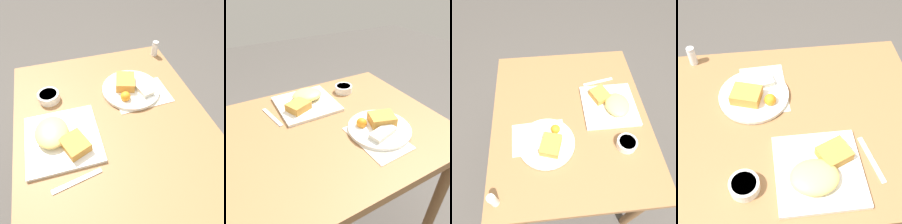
{
  "view_description": "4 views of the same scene",
  "coord_description": "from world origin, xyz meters",
  "views": [
    {
      "loc": [
        0.54,
        -0.16,
        1.42
      ],
      "look_at": [
        -0.01,
        -0.0,
        0.78
      ],
      "focal_mm": 35.0,
      "sensor_mm": 36.0,
      "label": 1
    },
    {
      "loc": [
        0.35,
        0.66,
        1.3
      ],
      "look_at": [
        -0.03,
        -0.02,
        0.78
      ],
      "focal_mm": 35.0,
      "sensor_mm": 36.0,
      "label": 2
    },
    {
      "loc": [
        -0.62,
        0.09,
        1.64
      ],
      "look_at": [
        0.0,
        0.03,
        0.76
      ],
      "focal_mm": 35.0,
      "sensor_mm": 36.0,
      "label": 3
    },
    {
      "loc": [
        -0.1,
        -0.66,
        1.61
      ],
      "look_at": [
        -0.03,
        0.01,
        0.77
      ],
      "focal_mm": 50.0,
      "sensor_mm": 36.0,
      "label": 4
    }
  ],
  "objects": [
    {
      "name": "plate_oval_far",
      "position": [
        -0.15,
        0.12,
        0.75
      ],
      "size": [
        0.26,
        0.26,
        0.05
      ],
      "color": "white",
      "rests_on": "menu_card"
    },
    {
      "name": "sauce_ramekin",
      "position": [
        -0.19,
        -0.24,
        0.75
      ],
      "size": [
        0.09,
        0.09,
        0.04
      ],
      "color": "white",
      "rests_on": "dining_table"
    },
    {
      "name": "plate_square_near",
      "position": [
        0.04,
        -0.21,
        0.75
      ],
      "size": [
        0.27,
        0.27,
        0.06
      ],
      "color": "white",
      "rests_on": "dining_table"
    },
    {
      "name": "butter_knife",
      "position": [
        0.21,
        -0.18,
        0.74
      ],
      "size": [
        0.05,
        0.17,
        0.0
      ],
      "rotation": [
        0.0,
        0.0,
        1.77
      ],
      "color": "silver",
      "rests_on": "dining_table"
    },
    {
      "name": "ground_plane",
      "position": [
        0.0,
        0.0,
        0.0
      ],
      "size": [
        8.0,
        8.0,
        0.0
      ],
      "primitive_type": "plane",
      "color": "#4C4742"
    },
    {
      "name": "menu_card",
      "position": [
        -0.11,
        0.16,
        0.73
      ],
      "size": [
        0.18,
        0.26,
        0.0
      ],
      "rotation": [
        0.0,
        0.0,
        0.05
      ],
      "color": "beige",
      "rests_on": "dining_table"
    },
    {
      "name": "dining_table",
      "position": [
        0.0,
        0.0,
        0.64
      ],
      "size": [
        0.93,
        0.78,
        0.73
      ],
      "color": "olive",
      "rests_on": "ground_plane"
    }
  ]
}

